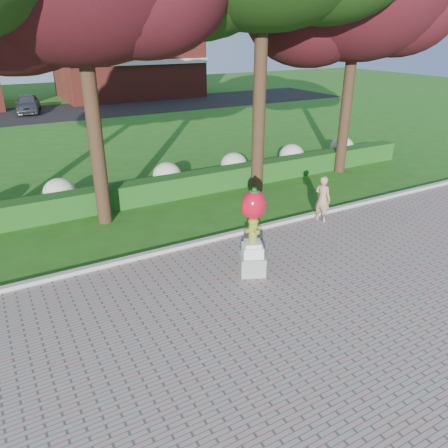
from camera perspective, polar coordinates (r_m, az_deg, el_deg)
name	(u,v)px	position (r m, az deg, el deg)	size (l,w,h in m)	color
ground	(259,294)	(10.43, 4.59, -9.13)	(100.00, 100.00, 0.00)	#285816
walkway	(395,413)	(8.18, 21.44, -21.95)	(40.00, 14.00, 0.04)	gray
curb	(202,242)	(12.65, -2.89, -2.35)	(40.00, 0.18, 0.15)	#ADADA5
lawn_hedge	(152,191)	(15.94, -9.37, 4.32)	(24.00, 0.70, 0.80)	#194B15
hydrangea_row	(157,177)	(16.97, -8.78, 6.11)	(20.10, 1.10, 0.99)	#AFB68B
street	(53,113)	(35.99, -21.48, 13.35)	(50.00, 8.00, 0.02)	black
building_right	(128,60)	(43.26, -12.47, 20.21)	(12.00, 8.00, 6.40)	maroon
hydrant_sculpture	(253,230)	(10.64, 3.83, -0.74)	(0.81, 0.81, 2.27)	gray
woman	(323,199)	(14.21, 12.75, 3.23)	(0.54, 0.36, 1.49)	#A57C5E
parked_car	(28,104)	(36.56, -24.24, 14.15)	(1.58, 3.93, 1.34)	#383B3F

